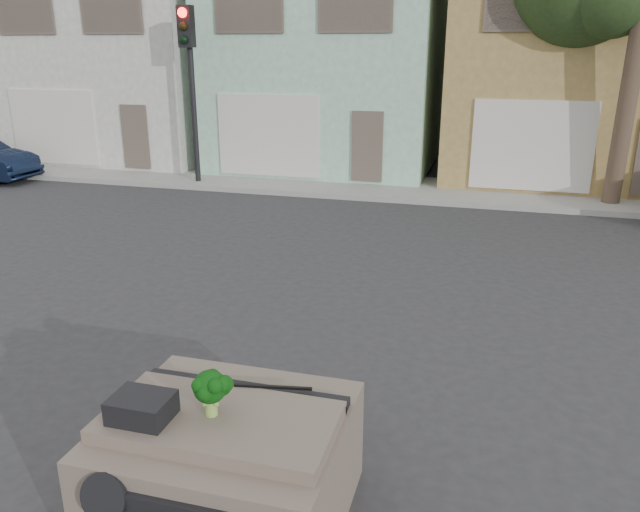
% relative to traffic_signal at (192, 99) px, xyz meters
% --- Properties ---
extents(ground_plane, '(120.00, 120.00, 0.00)m').
position_rel_traffic_signal_xyz_m(ground_plane, '(6.50, -9.50, -2.55)').
color(ground_plane, '#303033').
rests_on(ground_plane, ground).
extents(sidewalk, '(40.00, 3.00, 0.15)m').
position_rel_traffic_signal_xyz_m(sidewalk, '(6.50, 1.00, -2.47)').
color(sidewalk, gray).
rests_on(sidewalk, ground).
extents(townhouse_white, '(7.20, 8.20, 7.55)m').
position_rel_traffic_signal_xyz_m(townhouse_white, '(-4.50, 5.00, 1.23)').
color(townhouse_white, beige).
rests_on(townhouse_white, ground).
extents(townhouse_mint, '(7.20, 8.20, 7.55)m').
position_rel_traffic_signal_xyz_m(townhouse_mint, '(3.00, 5.00, 1.23)').
color(townhouse_mint, '#9ECEB0').
rests_on(townhouse_mint, ground).
extents(townhouse_tan, '(7.20, 8.20, 7.55)m').
position_rel_traffic_signal_xyz_m(townhouse_tan, '(10.50, 5.00, 1.23)').
color(townhouse_tan, '#9F8248').
rests_on(townhouse_tan, ground).
extents(traffic_signal, '(0.40, 0.40, 5.10)m').
position_rel_traffic_signal_xyz_m(traffic_signal, '(0.00, 0.00, 0.00)').
color(traffic_signal, black).
rests_on(traffic_signal, ground).
extents(tree_near, '(4.40, 4.00, 8.50)m').
position_rel_traffic_signal_xyz_m(tree_near, '(11.50, 0.30, 1.70)').
color(tree_near, '#263C1A').
rests_on(tree_near, ground).
extents(car_dashboard, '(2.00, 1.80, 1.12)m').
position_rel_traffic_signal_xyz_m(car_dashboard, '(6.50, -12.50, -1.99)').
color(car_dashboard, '#6B5C50').
rests_on(car_dashboard, ground).
extents(instrument_hump, '(0.48, 0.38, 0.20)m').
position_rel_traffic_signal_xyz_m(instrument_hump, '(5.92, -12.85, -1.33)').
color(instrument_hump, black).
rests_on(instrument_hump, car_dashboard).
extents(wiper_arm, '(0.69, 0.15, 0.02)m').
position_rel_traffic_signal_xyz_m(wiper_arm, '(6.78, -12.12, -1.42)').
color(wiper_arm, black).
rests_on(wiper_arm, car_dashboard).
extents(broccoli, '(0.45, 0.45, 0.41)m').
position_rel_traffic_signal_xyz_m(broccoli, '(6.44, -12.65, -1.23)').
color(broccoli, '#083209').
rests_on(broccoli, car_dashboard).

